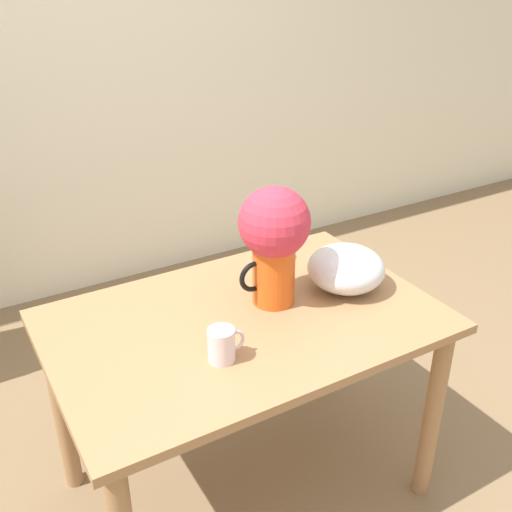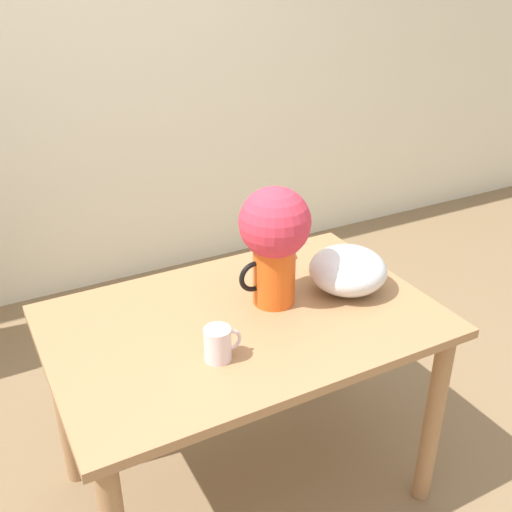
% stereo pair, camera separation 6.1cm
% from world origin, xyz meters
% --- Properties ---
extents(wall_back, '(8.00, 0.05, 2.60)m').
position_xyz_m(wall_back, '(0.00, 1.94, 1.30)').
color(wall_back, '#EDE5CC').
rests_on(wall_back, ground_plane).
extents(table, '(1.18, 0.78, 0.72)m').
position_xyz_m(table, '(0.03, 0.19, 0.61)').
color(table, '#A3754C').
rests_on(table, ground_plane).
extents(flower_vase, '(0.23, 0.22, 0.39)m').
position_xyz_m(flower_vase, '(0.16, 0.23, 0.96)').
color(flower_vase, '#E05619').
rests_on(flower_vase, table).
extents(coffee_mug, '(0.11, 0.08, 0.10)m').
position_xyz_m(coffee_mug, '(-0.13, 0.04, 0.77)').
color(coffee_mug, silver).
rests_on(coffee_mug, table).
extents(white_bowl, '(0.26, 0.26, 0.15)m').
position_xyz_m(white_bowl, '(0.41, 0.18, 0.80)').
color(white_bowl, silver).
rests_on(white_bowl, table).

